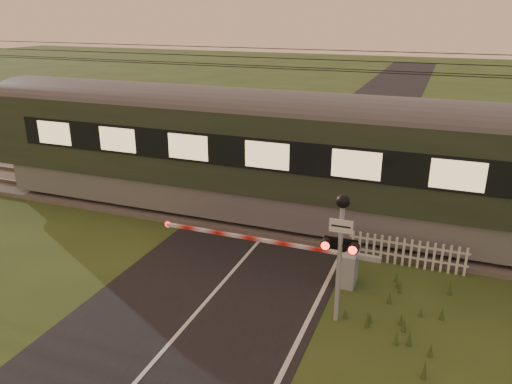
% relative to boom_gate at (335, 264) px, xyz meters
% --- Properties ---
extents(ground, '(160.00, 160.00, 0.00)m').
position_rel_boom_gate_xyz_m(ground, '(-2.91, -2.95, -0.56)').
color(ground, '#2D4119').
rests_on(ground, ground).
extents(road, '(6.00, 140.00, 0.03)m').
position_rel_boom_gate_xyz_m(road, '(-2.90, -3.18, -0.55)').
color(road, black).
rests_on(road, ground).
extents(track_bed, '(140.00, 3.40, 0.39)m').
position_rel_boom_gate_xyz_m(track_bed, '(-2.91, 3.55, -0.49)').
color(track_bed, '#47423D').
rests_on(track_bed, ground).
extents(overhead_wires, '(120.00, 0.62, 0.62)m').
position_rel_boom_gate_xyz_m(overhead_wires, '(-2.91, 3.55, 5.17)').
color(overhead_wires, black).
rests_on(overhead_wires, ground).
extents(boom_gate, '(6.74, 0.76, 1.01)m').
position_rel_boom_gate_xyz_m(boom_gate, '(0.00, 0.00, 0.00)').
color(boom_gate, gray).
rests_on(boom_gate, ground).
extents(crossing_signal, '(0.85, 0.35, 3.34)m').
position_rel_boom_gate_xyz_m(crossing_signal, '(0.46, -1.86, 1.74)').
color(crossing_signal, gray).
rests_on(crossing_signal, ground).
extents(picket_fence, '(3.49, 0.07, 0.89)m').
position_rel_boom_gate_xyz_m(picket_fence, '(1.83, 1.66, -0.11)').
color(picket_fence, silver).
rests_on(picket_fence, ground).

